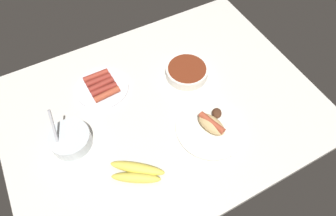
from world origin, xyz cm
name	(u,v)px	position (x,y,z in cm)	size (l,w,h in cm)	color
ground_plane	(162,108)	(0.00, 0.00, -1.50)	(120.00, 90.00, 3.00)	silver
bowl_chili	(187,71)	(-16.44, -9.17, 2.32)	(17.54, 17.54, 4.19)	white
plate_sausages	(102,86)	(17.35, -19.26, 1.22)	(21.40, 21.40, 3.48)	white
bowl_coleslaw	(70,139)	(35.72, -1.04, 2.99)	(14.42, 14.42, 15.56)	silver
banana_bunch	(137,172)	(20.10, 20.63, 1.71)	(18.25, 16.00, 3.51)	#E5D14C
plate_hotdog_assembled	(211,126)	(-11.49, 17.23, 1.55)	(25.97, 25.97, 5.61)	white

